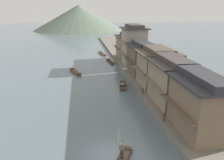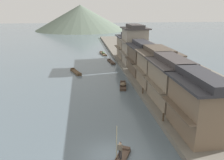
{
  "view_description": "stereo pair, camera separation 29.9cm",
  "coord_description": "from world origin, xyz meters",
  "px_view_note": "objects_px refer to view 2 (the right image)",
  "views": [
    {
      "loc": [
        -2.3,
        -16.82,
        12.58
      ],
      "look_at": [
        2.33,
        15.36,
        2.17
      ],
      "focal_mm": 35.76,
      "sensor_mm": 36.0,
      "label": 1
    },
    {
      "loc": [
        -2.0,
        -16.86,
        12.58
      ],
      "look_at": [
        2.33,
        15.36,
        2.17
      ],
      "focal_mm": 35.76,
      "sensor_mm": 36.0,
      "label": 2
    }
  ],
  "objects_px": {
    "boat_moored_second": "(76,72)",
    "mooring_post_dock_mid": "(143,91)",
    "house_waterfront_far": "(134,45)",
    "boat_moored_third": "(111,62)",
    "boat_moored_nearest": "(123,85)",
    "house_waterfront_narrow": "(142,58)",
    "house_waterfront_end": "(130,46)",
    "boat_moored_far": "(103,54)",
    "boatman_person": "(120,148)",
    "house_waterfront_tall": "(158,67)",
    "mooring_post_dock_near": "(163,117)",
    "house_waterfront_second": "(172,81)",
    "house_waterfront_nearest": "(200,104)"
  },
  "relations": [
    {
      "from": "boat_moored_second",
      "to": "mooring_post_dock_mid",
      "type": "relative_size",
      "value": 5.55
    },
    {
      "from": "boat_moored_second",
      "to": "house_waterfront_far",
      "type": "bearing_deg",
      "value": 16.89
    },
    {
      "from": "boat_moored_third",
      "to": "boat_moored_second",
      "type": "bearing_deg",
      "value": -135.25
    },
    {
      "from": "mooring_post_dock_mid",
      "to": "house_waterfront_far",
      "type": "bearing_deg",
      "value": 80.99
    },
    {
      "from": "boat_moored_nearest",
      "to": "house_waterfront_far",
      "type": "bearing_deg",
      "value": 69.9
    },
    {
      "from": "house_waterfront_narrow",
      "to": "house_waterfront_end",
      "type": "bearing_deg",
      "value": 86.9
    },
    {
      "from": "boat_moored_nearest",
      "to": "mooring_post_dock_mid",
      "type": "xyz_separation_m",
      "value": [
        2.05,
        -4.98,
        0.79
      ]
    },
    {
      "from": "boat_moored_third",
      "to": "boat_moored_far",
      "type": "relative_size",
      "value": 0.88
    },
    {
      "from": "boat_moored_far",
      "to": "house_waterfront_narrow",
      "type": "xyz_separation_m",
      "value": [
        5.39,
        -22.69,
        3.38
      ]
    },
    {
      "from": "boatman_person",
      "to": "boat_moored_second",
      "type": "bearing_deg",
      "value": 98.47
    },
    {
      "from": "house_waterfront_tall",
      "to": "mooring_post_dock_near",
      "type": "height_order",
      "value": "house_waterfront_tall"
    },
    {
      "from": "mooring_post_dock_near",
      "to": "boat_moored_far",
      "type": "bearing_deg",
      "value": 93.6
    },
    {
      "from": "house_waterfront_second",
      "to": "house_waterfront_far",
      "type": "relative_size",
      "value": 0.94
    },
    {
      "from": "mooring_post_dock_near",
      "to": "boat_moored_second",
      "type": "bearing_deg",
      "value": 113.45
    },
    {
      "from": "boat_moored_third",
      "to": "house_waterfront_narrow",
      "type": "height_order",
      "value": "house_waterfront_narrow"
    },
    {
      "from": "boat_moored_nearest",
      "to": "boat_moored_far",
      "type": "height_order",
      "value": "boat_moored_nearest"
    },
    {
      "from": "boat_moored_far",
      "to": "mooring_post_dock_near",
      "type": "xyz_separation_m",
      "value": [
        2.65,
        -42.15,
        0.87
      ]
    },
    {
      "from": "house_waterfront_tall",
      "to": "boat_moored_far",
      "type": "bearing_deg",
      "value": 101.37
    },
    {
      "from": "boat_moored_second",
      "to": "house_waterfront_tall",
      "type": "bearing_deg",
      "value": -39.21
    },
    {
      "from": "boat_moored_far",
      "to": "house_waterfront_far",
      "type": "relative_size",
      "value": 0.66
    },
    {
      "from": "house_waterfront_narrow",
      "to": "boat_moored_nearest",
      "type": "bearing_deg",
      "value": -129.16
    },
    {
      "from": "house_waterfront_narrow",
      "to": "house_waterfront_tall",
      "type": "bearing_deg",
      "value": -85.09
    },
    {
      "from": "boatman_person",
      "to": "boat_moored_nearest",
      "type": "bearing_deg",
      "value": 78.85
    },
    {
      "from": "boat_moored_nearest",
      "to": "house_waterfront_nearest",
      "type": "height_order",
      "value": "house_waterfront_nearest"
    },
    {
      "from": "boatman_person",
      "to": "house_waterfront_nearest",
      "type": "xyz_separation_m",
      "value": [
        8.46,
        3.03,
        2.18
      ]
    },
    {
      "from": "house_waterfront_nearest",
      "to": "house_waterfront_narrow",
      "type": "distance_m",
      "value": 21.96
    },
    {
      "from": "mooring_post_dock_near",
      "to": "house_waterfront_narrow",
      "type": "bearing_deg",
      "value": 81.99
    },
    {
      "from": "house_waterfront_second",
      "to": "house_waterfront_narrow",
      "type": "bearing_deg",
      "value": 90.41
    },
    {
      "from": "boatman_person",
      "to": "mooring_post_dock_near",
      "type": "relative_size",
      "value": 3.13
    },
    {
      "from": "boat_moored_nearest",
      "to": "boat_moored_far",
      "type": "xyz_separation_m",
      "value": [
        -0.6,
        28.57,
        -0.03
      ]
    },
    {
      "from": "boatman_person",
      "to": "house_waterfront_narrow",
      "type": "height_order",
      "value": "house_waterfront_narrow"
    },
    {
      "from": "boat_moored_third",
      "to": "house_waterfront_nearest",
      "type": "relative_size",
      "value": 0.66
    },
    {
      "from": "boat_moored_nearest",
      "to": "boat_moored_far",
      "type": "bearing_deg",
      "value": 91.2
    },
    {
      "from": "house_waterfront_nearest",
      "to": "boat_moored_third",
      "type": "bearing_deg",
      "value": 97.23
    },
    {
      "from": "house_waterfront_second",
      "to": "house_waterfront_tall",
      "type": "relative_size",
      "value": 1.18
    },
    {
      "from": "boat_moored_nearest",
      "to": "mooring_post_dock_near",
      "type": "bearing_deg",
      "value": -81.41
    },
    {
      "from": "house_waterfront_tall",
      "to": "house_waterfront_narrow",
      "type": "bearing_deg",
      "value": 94.91
    },
    {
      "from": "boat_moored_second",
      "to": "mooring_post_dock_mid",
      "type": "height_order",
      "value": "mooring_post_dock_mid"
    },
    {
      "from": "boatman_person",
      "to": "house_waterfront_tall",
      "type": "height_order",
      "value": "house_waterfront_tall"
    },
    {
      "from": "boat_moored_far",
      "to": "mooring_post_dock_mid",
      "type": "xyz_separation_m",
      "value": [
        2.65,
        -33.55,
        0.82
      ]
    },
    {
      "from": "house_waterfront_tall",
      "to": "boat_moored_nearest",
      "type": "bearing_deg",
      "value": 166.93
    },
    {
      "from": "boat_moored_nearest",
      "to": "boat_moored_second",
      "type": "distance_m",
      "value": 12.63
    },
    {
      "from": "boat_moored_second",
      "to": "house_waterfront_narrow",
      "type": "relative_size",
      "value": 0.65
    },
    {
      "from": "boat_moored_second",
      "to": "boat_moored_third",
      "type": "height_order",
      "value": "boat_moored_second"
    },
    {
      "from": "boat_moored_far",
      "to": "house_waterfront_end",
      "type": "distance_m",
      "value": 10.51
    },
    {
      "from": "house_waterfront_end",
      "to": "boat_moored_third",
      "type": "bearing_deg",
      "value": -152.66
    },
    {
      "from": "house_waterfront_nearest",
      "to": "house_waterfront_narrow",
      "type": "relative_size",
      "value": 1.01
    },
    {
      "from": "house_waterfront_nearest",
      "to": "house_waterfront_second",
      "type": "bearing_deg",
      "value": 88.49
    },
    {
      "from": "boatman_person",
      "to": "mooring_post_dock_near",
      "type": "bearing_deg",
      "value": 43.54
    },
    {
      "from": "house_waterfront_narrow",
      "to": "house_waterfront_end",
      "type": "distance_m",
      "value": 14.92
    }
  ]
}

